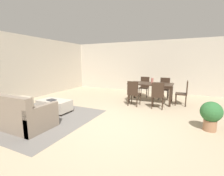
# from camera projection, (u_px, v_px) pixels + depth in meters

# --- Properties ---
(ground_plane) EXTENTS (10.80, 10.80, 0.00)m
(ground_plane) POSITION_uv_depth(u_px,v_px,m) (110.00, 124.00, 3.98)
(ground_plane) COLOR tan
(wall_back) EXTENTS (9.00, 0.12, 2.70)m
(wall_back) POSITION_uv_depth(u_px,v_px,m) (150.00, 67.00, 8.22)
(wall_back) COLOR #BCB2A0
(wall_back) RESTS_ON ground_plane
(wall_left) EXTENTS (0.12, 11.00, 2.70)m
(wall_left) POSITION_uv_depth(u_px,v_px,m) (13.00, 68.00, 6.07)
(wall_left) COLOR #BCB2A0
(wall_left) RESTS_ON ground_plane
(area_rug) EXTENTS (3.00, 2.80, 0.01)m
(area_rug) POSITION_uv_depth(u_px,v_px,m) (39.00, 117.00, 4.47)
(area_rug) COLOR slate
(area_rug) RESTS_ON ground_plane
(couch) EXTENTS (1.95, 0.87, 0.86)m
(couch) POSITION_uv_depth(u_px,v_px,m) (15.00, 114.00, 3.87)
(couch) COLOR gray
(couch) RESTS_ON ground_plane
(ottoman_table) EXTENTS (1.04, 0.57, 0.39)m
(ottoman_table) POSITION_uv_depth(u_px,v_px,m) (55.00, 105.00, 4.94)
(ottoman_table) COLOR #B7AD9E
(ottoman_table) RESTS_ON ground_plane
(dining_table) EXTENTS (1.67, 0.95, 0.76)m
(dining_table) POSITION_uv_depth(u_px,v_px,m) (151.00, 85.00, 6.14)
(dining_table) COLOR #332319
(dining_table) RESTS_ON ground_plane
(dining_chair_near_left) EXTENTS (0.43, 0.43, 0.92)m
(dining_chair_near_left) POSITION_uv_depth(u_px,v_px,m) (134.00, 92.00, 5.58)
(dining_chair_near_left) COLOR #332319
(dining_chair_near_left) RESTS_ON ground_plane
(dining_chair_near_right) EXTENTS (0.42, 0.42, 0.92)m
(dining_chair_near_right) POSITION_uv_depth(u_px,v_px,m) (158.00, 94.00, 5.23)
(dining_chair_near_right) COLOR #332319
(dining_chair_near_right) RESTS_ON ground_plane
(dining_chair_far_left) EXTENTS (0.41, 0.41, 0.92)m
(dining_chair_far_left) POSITION_uv_depth(u_px,v_px,m) (144.00, 86.00, 7.13)
(dining_chair_far_left) COLOR #332319
(dining_chair_far_left) RESTS_ON ground_plane
(dining_chair_far_right) EXTENTS (0.41, 0.41, 0.92)m
(dining_chair_far_right) POSITION_uv_depth(u_px,v_px,m) (164.00, 87.00, 6.70)
(dining_chair_far_right) COLOR #332319
(dining_chair_far_right) RESTS_ON ground_plane
(dining_chair_head_east) EXTENTS (0.40, 0.40, 0.92)m
(dining_chair_head_east) POSITION_uv_depth(u_px,v_px,m) (184.00, 92.00, 5.65)
(dining_chair_head_east) COLOR #332319
(dining_chair_head_east) RESTS_ON ground_plane
(vase_centerpiece) EXTENTS (0.10, 0.10, 0.21)m
(vase_centerpiece) POSITION_uv_depth(u_px,v_px,m) (152.00, 81.00, 6.10)
(vase_centerpiece) COLOR #B26659
(vase_centerpiece) RESTS_ON dining_table
(book_on_ottoman) EXTENTS (0.30, 0.25, 0.03)m
(book_on_ottoman) POSITION_uv_depth(u_px,v_px,m) (51.00, 100.00, 4.86)
(book_on_ottoman) COLOR #333338
(book_on_ottoman) RESTS_ON ottoman_table
(potted_plant) EXTENTS (0.47, 0.47, 0.70)m
(potted_plant) POSITION_uv_depth(u_px,v_px,m) (211.00, 114.00, 3.56)
(potted_plant) COLOR #996B4C
(potted_plant) RESTS_ON ground_plane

